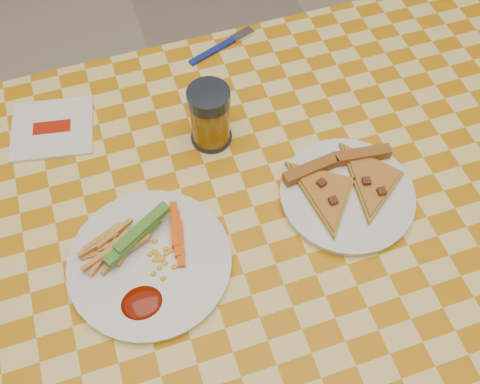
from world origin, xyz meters
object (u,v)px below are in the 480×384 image
object	(u,v)px
plate_right	(347,195)
plate_left	(150,263)
table	(259,245)
drink_glass	(210,117)

from	to	relation	value
plate_right	plate_left	bearing A→B (deg)	-177.30
plate_left	plate_right	world-z (taller)	same
table	plate_left	distance (m)	0.20
drink_glass	plate_right	bearing A→B (deg)	-46.97
plate_left	plate_right	size ratio (longest dim) A/B	1.13
plate_left	plate_right	bearing A→B (deg)	2.70
table	drink_glass	world-z (taller)	drink_glass
table	plate_right	size ratio (longest dim) A/B	5.99
plate_right	drink_glass	distance (m)	0.26
table	drink_glass	distance (m)	0.23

